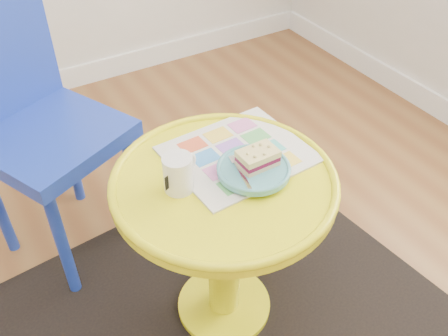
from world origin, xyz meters
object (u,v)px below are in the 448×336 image
side_table (224,222)px  plate (254,170)px  chair (31,114)px  mug (179,172)px  newspaper (238,154)px

side_table → plate: plate is taller
chair → plate: bearing=-81.1°
mug → chair: bearing=87.9°
newspaper → chair: bearing=125.7°
mug → newspaper: bearing=-13.4°
chair → plate: 0.79m
plate → chair: bearing=123.4°
side_table → plate: (0.08, -0.03, 0.18)m
chair → newspaper: size_ratio=2.54×
side_table → newspaper: (0.09, 0.07, 0.17)m
newspaper → mug: mug is taller
side_table → mug: bearing=164.9°
chair → newspaper: bearing=-75.9°
mug → plate: size_ratio=0.55×
chair → newspaper: 0.71m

